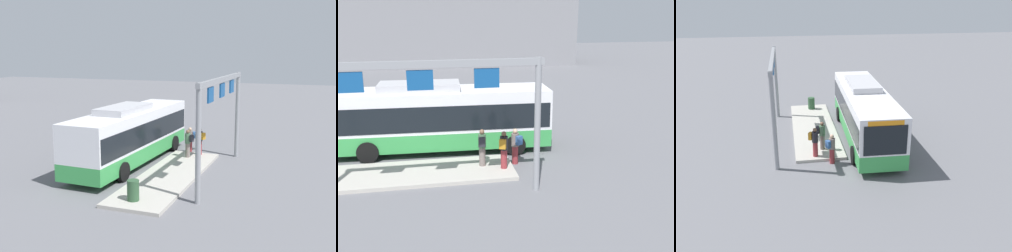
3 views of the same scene
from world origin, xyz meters
The scene contains 8 objects.
ground_plane centered at (0.00, 0.00, 0.00)m, with size 120.00×120.00×0.00m, color slate.
platform_curb centered at (-1.90, -3.04, 0.08)m, with size 10.00×2.80×0.16m, color #B2ADA3.
bus_main centered at (-0.01, 0.00, 1.81)m, with size 11.02×3.00×3.46m.
person_boarding centered at (1.78, -2.88, 1.05)m, with size 0.39×0.56×1.67m.
person_waiting_near centered at (3.36, -2.53, 0.89)m, with size 0.53×0.61×1.67m.
person_waiting_mid centered at (2.65, -3.37, 1.05)m, with size 0.49×0.60×1.67m.
platform_sign_gantry centered at (-0.68, -5.43, 3.73)m, with size 8.86×0.24×5.20m.
station_building centered at (3.78, 32.55, 3.95)m, with size 28.12×8.00×7.91m, color gray.
Camera 2 is at (-0.46, -19.73, 6.92)m, focal length 43.81 mm.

